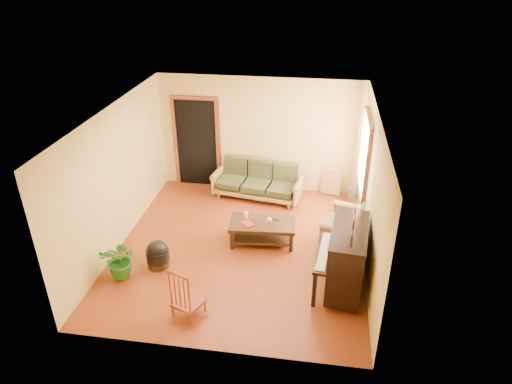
% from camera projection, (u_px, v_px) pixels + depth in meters
% --- Properties ---
extents(floor, '(5.00, 5.00, 0.00)m').
position_uv_depth(floor, '(240.00, 248.00, 8.54)').
color(floor, '#5E210C').
rests_on(floor, ground).
extents(doorway, '(1.08, 0.16, 2.05)m').
position_uv_depth(doorway, '(197.00, 143.00, 10.42)').
color(doorway, black).
rests_on(doorway, floor).
extents(window, '(0.12, 1.36, 1.46)m').
position_uv_depth(window, '(365.00, 154.00, 8.68)').
color(window, white).
rests_on(window, right_wall).
extents(sofa, '(2.05, 1.12, 0.83)m').
position_uv_depth(sofa, '(257.00, 181.00, 10.09)').
color(sofa, olive).
rests_on(sofa, floor).
extents(coffee_table, '(1.27, 0.76, 0.44)m').
position_uv_depth(coffee_table, '(262.00, 232.00, 8.61)').
color(coffee_table, black).
rests_on(coffee_table, floor).
extents(armchair, '(1.11, 1.14, 0.93)m').
position_uv_depth(armchair, '(346.00, 222.00, 8.46)').
color(armchair, olive).
rests_on(armchair, floor).
extents(piano, '(0.89, 1.36, 1.14)m').
position_uv_depth(piano, '(347.00, 260.00, 7.26)').
color(piano, black).
rests_on(piano, floor).
extents(footstool, '(0.48, 0.48, 0.38)m').
position_uv_depth(footstool, '(158.00, 257.00, 7.97)').
color(footstool, black).
rests_on(footstool, floor).
extents(red_chair, '(0.54, 0.56, 0.87)m').
position_uv_depth(red_chair, '(188.00, 291.00, 6.81)').
color(red_chair, maroon).
rests_on(red_chair, floor).
extents(leaning_frame, '(0.46, 0.22, 0.60)m').
position_uv_depth(leaning_frame, '(331.00, 182.00, 10.28)').
color(leaning_frame, '#B5833C').
rests_on(leaning_frame, floor).
extents(ceramic_crock, '(0.22, 0.22, 0.24)m').
position_uv_depth(ceramic_crock, '(352.00, 192.00, 10.25)').
color(ceramic_crock, '#324A96').
rests_on(ceramic_crock, floor).
extents(potted_plant, '(0.65, 0.57, 0.69)m').
position_uv_depth(potted_plant, '(121.00, 260.00, 7.64)').
color(potted_plant, '#1F611B').
rests_on(potted_plant, floor).
extents(book, '(0.26, 0.28, 0.02)m').
position_uv_depth(book, '(244.00, 225.00, 8.39)').
color(book, '#A51616').
rests_on(book, coffee_table).
extents(candle, '(0.08, 0.08, 0.13)m').
position_uv_depth(candle, '(246.00, 215.00, 8.60)').
color(candle, silver).
rests_on(candle, coffee_table).
extents(glass_jar, '(0.11, 0.11, 0.06)m').
position_uv_depth(glass_jar, '(270.00, 220.00, 8.51)').
color(glass_jar, silver).
rests_on(glass_jar, coffee_table).
extents(remote, '(0.16, 0.09, 0.02)m').
position_uv_depth(remote, '(275.00, 219.00, 8.58)').
color(remote, black).
rests_on(remote, coffee_table).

